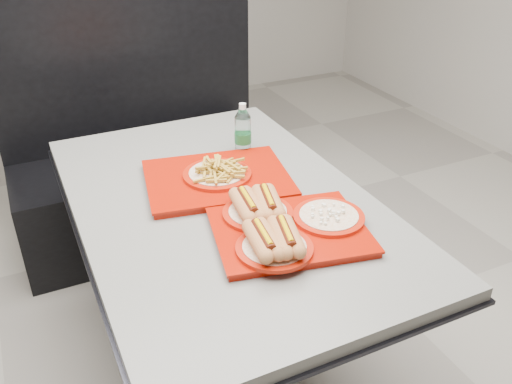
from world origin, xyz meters
name	(u,v)px	position (x,y,z in m)	size (l,w,h in m)	color
ground	(228,364)	(0.00, 0.00, 0.00)	(6.00, 6.00, 0.00)	gray
diner_table	(224,241)	(0.00, 0.00, 0.58)	(0.92, 1.42, 0.75)	black
booth_bench	(144,160)	(0.00, 1.09, 0.40)	(1.30, 0.57, 1.35)	black
tray_near	(283,226)	(0.08, -0.27, 0.78)	(0.49, 0.42, 0.10)	#981204
tray_far	(217,176)	(0.03, 0.11, 0.78)	(0.53, 0.45, 0.09)	#981204
water_bottle	(243,132)	(0.20, 0.28, 0.84)	(0.06, 0.06, 0.20)	silver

